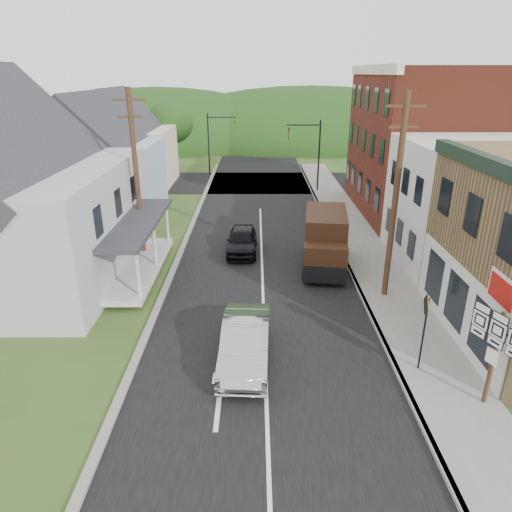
{
  "coord_description": "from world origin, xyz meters",
  "views": [
    {
      "loc": [
        -0.33,
        -15.35,
        9.64
      ],
      "look_at": [
        -0.33,
        3.06,
        2.2
      ],
      "focal_mm": 32.0,
      "sensor_mm": 36.0,
      "label": 1
    }
  ],
  "objects_px": {
    "dark_sedan": "(242,240)",
    "route_sign_cluster": "(495,346)",
    "delivery_van": "(325,241)",
    "warning_sign": "(425,322)",
    "silver_sedan": "(245,342)"
  },
  "relations": [
    {
      "from": "dark_sedan",
      "to": "warning_sign",
      "type": "relative_size",
      "value": 1.44
    },
    {
      "from": "route_sign_cluster",
      "to": "warning_sign",
      "type": "distance_m",
      "value": 2.28
    },
    {
      "from": "route_sign_cluster",
      "to": "warning_sign",
      "type": "xyz_separation_m",
      "value": [
        -1.45,
        1.74,
        -0.21
      ]
    },
    {
      "from": "silver_sedan",
      "to": "warning_sign",
      "type": "bearing_deg",
      "value": -3.85
    },
    {
      "from": "dark_sedan",
      "to": "warning_sign",
      "type": "xyz_separation_m",
      "value": [
        6.37,
        -11.34,
        1.28
      ]
    },
    {
      "from": "dark_sedan",
      "to": "route_sign_cluster",
      "type": "bearing_deg",
      "value": -58.23
    },
    {
      "from": "warning_sign",
      "to": "silver_sedan",
      "type": "bearing_deg",
      "value": -176.59
    },
    {
      "from": "silver_sedan",
      "to": "route_sign_cluster",
      "type": "bearing_deg",
      "value": -15.56
    },
    {
      "from": "dark_sedan",
      "to": "delivery_van",
      "type": "height_order",
      "value": "delivery_van"
    },
    {
      "from": "route_sign_cluster",
      "to": "warning_sign",
      "type": "height_order",
      "value": "route_sign_cluster"
    },
    {
      "from": "delivery_van",
      "to": "warning_sign",
      "type": "relative_size",
      "value": 1.88
    },
    {
      "from": "silver_sedan",
      "to": "delivery_van",
      "type": "distance_m",
      "value": 9.47
    },
    {
      "from": "delivery_van",
      "to": "warning_sign",
      "type": "distance_m",
      "value": 9.41
    },
    {
      "from": "delivery_van",
      "to": "dark_sedan",
      "type": "bearing_deg",
      "value": 161.6
    },
    {
      "from": "silver_sedan",
      "to": "delivery_van",
      "type": "relative_size",
      "value": 0.87
    }
  ]
}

